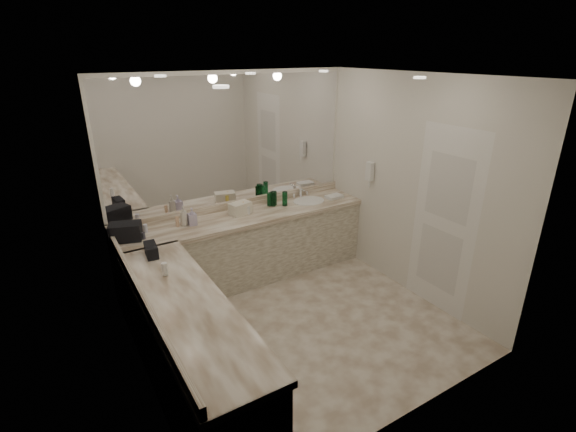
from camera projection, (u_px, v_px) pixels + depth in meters
floor at (297, 324)px, 4.59m from camera, size 3.20×3.20×0.00m
ceiling at (300, 76)px, 3.63m from camera, size 3.20×3.20×0.00m
wall_back at (234, 178)px, 5.30m from camera, size 3.20×0.02×2.60m
wall_left at (130, 253)px, 3.34m from camera, size 0.02×3.00×2.60m
wall_right at (413, 189)px, 4.89m from camera, size 0.02×3.00×2.60m
vanity_back_base at (247, 249)px, 5.39m from camera, size 3.20×0.60×0.84m
vanity_back_top at (246, 217)px, 5.21m from camera, size 3.20×0.64×0.06m
vanity_left_base at (189, 350)px, 3.57m from camera, size 0.60×2.40×0.84m
vanity_left_top at (185, 305)px, 3.41m from camera, size 0.64×2.42×0.06m
backsplash_back at (236, 204)px, 5.41m from camera, size 3.20×0.04×0.10m
backsplash_left at (139, 290)px, 3.47m from camera, size 0.04×3.00×0.10m
mirror_back at (233, 141)px, 5.11m from camera, size 3.12×0.01×1.55m
mirror_left at (123, 197)px, 3.17m from camera, size 0.01×2.92×1.55m
sink at (309, 201)px, 5.67m from camera, size 0.44×0.44×0.03m
faucet at (300, 192)px, 5.81m from camera, size 0.24×0.16×0.14m
wall_phone at (370, 171)px, 5.40m from camera, size 0.06×0.10×0.24m
door at (444, 222)px, 4.58m from camera, size 0.02×0.82×2.10m
black_toiletry_bag at (126, 232)px, 4.47m from camera, size 0.38×0.30×0.19m
black_bag_spill at (151, 250)px, 4.14m from camera, size 0.13×0.25×0.13m
cream_cosmetic_case at (240, 208)px, 5.20m from camera, size 0.29×0.22×0.15m
hand_towel at (334, 197)px, 5.79m from camera, size 0.24×0.17×0.04m
lotion_left at (165, 270)px, 3.77m from camera, size 0.05×0.05×0.12m
soap_bottle_a at (184, 216)px, 4.85m from camera, size 0.10×0.10×0.23m
soap_bottle_b at (192, 217)px, 4.86m from camera, size 0.10×0.10×0.21m
soap_bottle_c at (243, 208)px, 5.22m from camera, size 0.15×0.15×0.15m
green_bottle_0 at (285, 199)px, 5.48m from camera, size 0.07×0.07×0.19m
green_bottle_1 at (269, 199)px, 5.47m from camera, size 0.06×0.06×0.18m
green_bottle_2 at (274, 198)px, 5.51m from camera, size 0.07×0.07×0.18m
green_bottle_3 at (273, 199)px, 5.47m from camera, size 0.07×0.07×0.20m
amenity_bottle_0 at (248, 210)px, 5.20m from camera, size 0.04×0.04×0.11m
amenity_bottle_1 at (143, 236)px, 4.52m from camera, size 0.04×0.04×0.08m
amenity_bottle_2 at (145, 228)px, 4.69m from camera, size 0.05×0.05×0.09m
amenity_bottle_3 at (238, 207)px, 5.26m from camera, size 0.05×0.05×0.13m
amenity_bottle_4 at (177, 221)px, 4.83m from camera, size 0.04×0.04×0.13m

